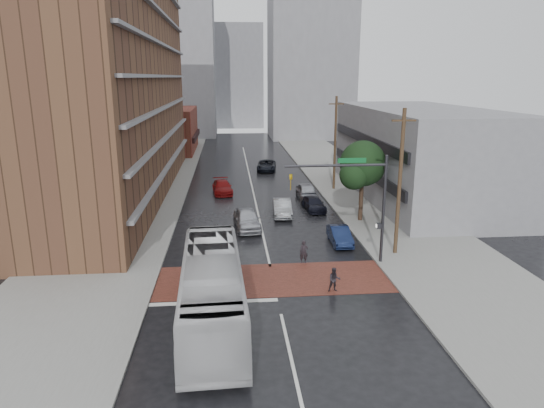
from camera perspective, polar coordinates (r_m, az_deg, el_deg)
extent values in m
plane|color=black|center=(29.32, 0.22, -9.26)|extent=(160.00, 160.00, 0.00)
cube|color=brown|center=(29.77, 0.13, -8.85)|extent=(14.00, 5.00, 0.02)
cube|color=gray|center=(53.77, -14.64, 1.51)|extent=(9.00, 90.00, 0.15)
cube|color=gray|center=(54.83, 9.80, 2.03)|extent=(9.00, 90.00, 0.15)
cube|color=brown|center=(52.00, -18.67, 16.28)|extent=(10.00, 44.00, 28.00)
cube|color=brown|center=(81.67, -11.92, 8.49)|extent=(8.00, 16.00, 7.00)
cube|color=gray|center=(50.94, 16.92, 5.71)|extent=(11.00, 26.00, 9.00)
cube|color=gray|center=(105.38, -11.90, 16.63)|extent=(18.00, 16.00, 32.00)
cube|color=gray|center=(100.23, 4.58, 18.15)|extent=(16.00, 14.00, 36.00)
cube|color=gray|center=(121.70, -4.09, 14.72)|extent=(12.00, 10.00, 24.00)
cylinder|color=#332319|center=(41.42, 10.44, 0.62)|extent=(0.36, 0.36, 4.00)
sphere|color=black|center=(40.80, 10.63, 4.71)|extent=(3.80, 3.80, 3.80)
sphere|color=black|center=(39.95, 9.64, 3.37)|extent=(2.40, 2.40, 2.40)
sphere|color=black|center=(41.88, 11.36, 4.09)|extent=(2.60, 2.60, 2.60)
cylinder|color=#2D2D33|center=(31.88, 12.98, -0.79)|extent=(0.20, 0.20, 7.20)
cylinder|color=#2D2D33|center=(30.38, 7.53, 4.52)|extent=(6.40, 0.16, 0.16)
imported|color=gold|center=(30.09, 2.25, 2.59)|extent=(0.20, 0.16, 1.00)
cube|color=#0C5926|center=(30.57, 9.39, 5.08)|extent=(1.80, 0.05, 0.30)
cube|color=#2D2D33|center=(32.08, 12.45, -2.52)|extent=(0.30, 0.30, 0.35)
cylinder|color=#473321|center=(33.42, 14.78, 2.28)|extent=(0.26, 0.26, 10.00)
cube|color=#473321|center=(32.81, 15.26, 9.46)|extent=(1.60, 0.12, 0.12)
cylinder|color=#473321|center=(52.38, 7.43, 7.01)|extent=(0.26, 0.26, 10.00)
cube|color=#473321|center=(51.99, 7.59, 11.60)|extent=(1.60, 0.12, 0.12)
imported|color=silver|center=(24.56, -7.05, -9.91)|extent=(3.35, 12.49, 3.45)
imported|color=black|center=(32.05, 3.76, -5.66)|extent=(0.61, 0.44, 1.55)
imported|color=#262025|center=(28.16, 7.35, -8.83)|extent=(0.71, 0.56, 1.44)
imported|color=#B3B5BB|center=(39.07, -2.98, -1.80)|extent=(2.34, 4.97, 1.64)
imported|color=#AEB1B6|center=(42.75, 1.20, -0.45)|extent=(1.73, 4.50, 1.46)
imported|color=#6A0B0C|center=(51.30, -5.86, 1.99)|extent=(2.36, 4.87, 1.37)
imported|color=black|center=(63.61, -0.66, 4.55)|extent=(2.95, 5.28, 1.39)
imported|color=#121D3F|center=(36.02, 7.98, -3.68)|extent=(1.40, 3.88, 1.27)
imported|color=black|center=(44.82, 4.94, 0.02)|extent=(1.94, 4.17, 1.18)
imported|color=#A8A9AF|center=(48.55, 4.14, 1.44)|extent=(1.93, 4.70, 1.60)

